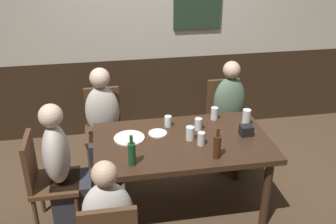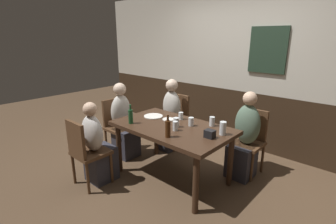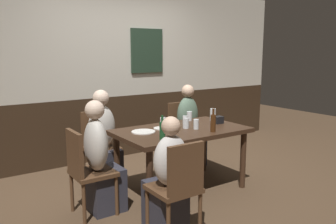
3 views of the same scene
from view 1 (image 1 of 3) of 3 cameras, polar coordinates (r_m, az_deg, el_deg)
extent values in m
plane|color=#4C3826|center=(3.75, 1.94, -13.97)|extent=(12.00, 12.00, 0.00)
cube|color=#332316|center=(4.89, -1.89, 2.80)|extent=(6.40, 0.10, 0.95)
cube|color=#382316|center=(3.33, 2.13, -4.54)|extent=(1.51, 0.89, 0.05)
cylinder|color=#382316|center=(3.20, -8.53, -14.57)|extent=(0.07, 0.07, 0.69)
cylinder|color=#382316|center=(3.44, 14.29, -11.82)|extent=(0.07, 0.07, 0.69)
cylinder|color=#382316|center=(3.78, -8.97, -7.39)|extent=(0.07, 0.07, 0.69)
cylinder|color=#382316|center=(3.99, 10.23, -5.57)|extent=(0.07, 0.07, 0.69)
cube|color=#513521|center=(4.10, -9.37, -3.19)|extent=(0.40, 0.40, 0.04)
cube|color=#513521|center=(4.15, -9.67, 0.84)|extent=(0.36, 0.04, 0.43)
cylinder|color=#513521|center=(4.07, -6.67, -6.93)|extent=(0.04, 0.04, 0.41)
cylinder|color=#513521|center=(4.07, -11.48, -7.29)|extent=(0.04, 0.04, 0.41)
cylinder|color=#513521|center=(4.36, -6.98, -4.52)|extent=(0.04, 0.04, 0.41)
cylinder|color=#513521|center=(4.36, -11.45, -4.85)|extent=(0.04, 0.04, 0.41)
cube|color=#513521|center=(4.29, 8.61, -1.70)|extent=(0.40, 0.40, 0.04)
cube|color=#513521|center=(4.34, 8.10, 2.14)|extent=(0.36, 0.04, 0.43)
cylinder|color=#513521|center=(4.32, 11.25, -5.18)|extent=(0.04, 0.04, 0.41)
cylinder|color=#513521|center=(4.22, 6.90, -5.66)|extent=(0.04, 0.04, 0.41)
cylinder|color=#513521|center=(4.59, 9.80, -3.02)|extent=(0.04, 0.04, 0.41)
cylinder|color=#513521|center=(4.50, 5.70, -3.42)|extent=(0.04, 0.04, 0.41)
cube|color=#513521|center=(3.47, -16.25, -10.01)|extent=(0.40, 0.40, 0.04)
cube|color=#513521|center=(3.37, -19.80, -6.92)|extent=(0.04, 0.36, 0.43)
cylinder|color=#513521|center=(3.72, -12.95, -11.14)|extent=(0.04, 0.04, 0.41)
cylinder|color=#513521|center=(3.45, -13.12, -14.53)|extent=(0.04, 0.04, 0.41)
cylinder|color=#513521|center=(3.76, -18.21, -11.41)|extent=(0.04, 0.04, 0.41)
cylinder|color=#513521|center=(3.50, -18.86, -14.77)|extent=(0.04, 0.04, 0.41)
ellipsoid|color=silver|center=(2.69, -8.89, -14.38)|extent=(0.34, 0.22, 0.46)
sphere|color=#DBB293|center=(2.50, -9.38, -9.00)|extent=(0.17, 0.17, 0.17)
cube|color=#2D2D38|center=(4.09, -9.12, -6.58)|extent=(0.32, 0.34, 0.45)
ellipsoid|color=beige|center=(3.93, -9.66, 0.16)|extent=(0.34, 0.22, 0.53)
sphere|color=beige|center=(3.79, -10.06, 4.99)|extent=(0.20, 0.20, 0.20)
cube|color=#2D2D38|center=(4.29, 8.96, -4.92)|extent=(0.32, 0.34, 0.45)
ellipsoid|color=#56705B|center=(4.13, 9.04, 1.60)|extent=(0.34, 0.22, 0.54)
sphere|color=#DBB293|center=(4.00, 9.39, 6.17)|extent=(0.18, 0.18, 0.18)
cube|color=#2D2D38|center=(3.57, -13.72, -12.56)|extent=(0.34, 0.32, 0.45)
ellipsoid|color=beige|center=(3.31, -16.17, -5.97)|extent=(0.22, 0.34, 0.53)
sphere|color=beige|center=(3.14, -16.96, -0.53)|extent=(0.19, 0.19, 0.19)
cylinder|color=silver|center=(3.31, 3.27, -3.13)|extent=(0.07, 0.07, 0.12)
cylinder|color=#C6842D|center=(3.32, 3.26, -3.41)|extent=(0.06, 0.06, 0.08)
cylinder|color=silver|center=(3.59, 11.51, -0.82)|extent=(0.08, 0.08, 0.16)
cylinder|color=#331E14|center=(3.61, 11.44, -1.48)|extent=(0.07, 0.07, 0.06)
cylinder|color=silver|center=(3.47, 4.51, -1.80)|extent=(0.07, 0.07, 0.11)
cylinder|color=#C6842D|center=(3.48, 4.49, -2.21)|extent=(0.06, 0.06, 0.05)
cylinder|color=silver|center=(3.51, 0.00, -1.38)|extent=(0.07, 0.07, 0.10)
cylinder|color=#331E14|center=(3.52, 0.00, -1.54)|extent=(0.06, 0.06, 0.08)
cylinder|color=silver|center=(3.24, 4.93, -3.95)|extent=(0.06, 0.06, 0.12)
cylinder|color=#C6842D|center=(3.25, 4.91, -4.45)|extent=(0.05, 0.05, 0.05)
cylinder|color=silver|center=(3.66, 6.87, -0.21)|extent=(0.07, 0.07, 0.12)
cylinder|color=#331E14|center=(3.68, 6.84, -0.73)|extent=(0.06, 0.06, 0.05)
cylinder|color=#194723|center=(2.97, -5.36, -6.22)|extent=(0.06, 0.06, 0.18)
cylinder|color=#194723|center=(2.90, -5.47, -4.11)|extent=(0.03, 0.03, 0.07)
cylinder|color=#42230F|center=(3.06, 7.25, -5.15)|extent=(0.06, 0.06, 0.19)
cylinder|color=#42230F|center=(2.99, 7.40, -2.99)|extent=(0.03, 0.03, 0.07)
cylinder|color=white|center=(3.35, -5.74, -3.84)|extent=(0.27, 0.27, 0.01)
cylinder|color=white|center=(3.41, -1.53, -3.16)|extent=(0.16, 0.16, 0.01)
cube|color=black|center=(3.44, 11.48, -2.68)|extent=(0.11, 0.09, 0.09)
camera|label=2|loc=(2.71, 65.05, -1.94)|focal=26.79mm
camera|label=3|loc=(1.95, -99.00, -30.84)|focal=37.36mm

